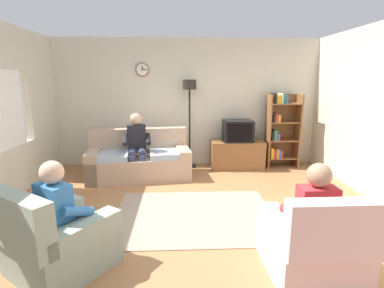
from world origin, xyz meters
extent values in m
plane|color=#9E6B42|center=(0.00, 0.00, 0.00)|extent=(12.00, 12.00, 0.00)
cube|color=beige|center=(0.00, 2.66, 1.35)|extent=(6.20, 0.12, 2.70)
cylinder|color=brown|center=(-0.94, 2.58, 2.05)|extent=(0.28, 0.03, 0.28)
cylinder|color=white|center=(-0.94, 2.56, 2.05)|extent=(0.24, 0.01, 0.24)
cube|color=black|center=(-0.94, 2.56, 2.08)|extent=(0.02, 0.01, 0.09)
cube|color=black|center=(-0.90, 2.56, 2.05)|extent=(0.11, 0.01, 0.01)
cube|color=beige|center=(-2.86, 2.10, 1.40)|extent=(0.12, 1.10, 1.20)
cube|color=tan|center=(-0.95, 1.66, 0.21)|extent=(1.99, 1.07, 0.42)
cube|color=tan|center=(-1.00, 2.02, 0.66)|extent=(1.91, 0.44, 0.48)
cube|color=tan|center=(-0.12, 1.77, 0.28)|extent=(0.32, 0.86, 0.56)
cube|color=tan|center=(-1.79, 1.56, 0.28)|extent=(0.32, 0.86, 0.56)
cube|color=#9EADBC|center=(-0.45, 1.68, 0.47)|extent=(0.68, 0.75, 0.10)
cube|color=#9EADBC|center=(-1.44, 1.55, 0.47)|extent=(0.68, 0.75, 0.10)
cube|color=brown|center=(1.04, 2.25, 0.29)|extent=(1.10, 0.56, 0.58)
cube|color=black|center=(1.04, 2.51, 0.32)|extent=(1.10, 0.04, 0.03)
cube|color=black|center=(1.04, 2.23, 0.80)|extent=(0.60, 0.48, 0.44)
cube|color=black|center=(1.04, 1.98, 0.80)|extent=(0.50, 0.01, 0.36)
cube|color=brown|center=(1.70, 2.30, 0.78)|extent=(0.04, 0.36, 1.55)
cube|color=brown|center=(2.34, 2.30, 0.78)|extent=(0.04, 0.36, 1.55)
cube|color=brown|center=(2.02, 2.47, 0.78)|extent=(0.64, 0.02, 1.55)
cube|color=brown|center=(2.02, 2.30, 0.19)|extent=(0.60, 0.34, 0.02)
cube|color=gold|center=(1.78, 2.28, 0.32)|extent=(0.06, 0.28, 0.22)
cube|color=red|center=(1.84, 2.28, 0.30)|extent=(0.05, 0.28, 0.18)
cube|color=gold|center=(1.90, 2.28, 0.31)|extent=(0.03, 0.28, 0.21)
cube|color=#2D59A5|center=(1.94, 2.28, 0.30)|extent=(0.04, 0.28, 0.19)
cube|color=red|center=(1.99, 2.28, 0.29)|extent=(0.04, 0.28, 0.16)
cube|color=brown|center=(2.02, 2.30, 0.58)|extent=(0.60, 0.34, 0.02)
cube|color=black|center=(1.77, 2.28, 0.70)|extent=(0.04, 0.28, 0.21)
cube|color=#267F4C|center=(1.83, 2.28, 0.70)|extent=(0.06, 0.28, 0.22)
cube|color=#72338C|center=(1.89, 2.28, 0.67)|extent=(0.05, 0.28, 0.15)
cube|color=brown|center=(2.02, 2.30, 0.97)|extent=(0.60, 0.34, 0.02)
cube|color=black|center=(1.77, 2.28, 1.08)|extent=(0.04, 0.28, 0.20)
cube|color=red|center=(1.83, 2.28, 1.07)|extent=(0.05, 0.28, 0.18)
cube|color=gold|center=(1.88, 2.28, 1.06)|extent=(0.05, 0.28, 0.15)
cube|color=brown|center=(2.02, 2.30, 1.36)|extent=(0.60, 0.34, 0.02)
cube|color=black|center=(1.77, 2.28, 1.47)|extent=(0.05, 0.28, 0.21)
cube|color=gold|center=(1.82, 2.28, 1.44)|extent=(0.03, 0.28, 0.14)
cube|color=gold|center=(1.87, 2.28, 1.45)|extent=(0.04, 0.28, 0.17)
cube|color=silver|center=(1.92, 2.28, 1.47)|extent=(0.03, 0.28, 0.20)
cube|color=#267F4C|center=(1.96, 2.28, 1.47)|extent=(0.03, 0.28, 0.20)
cube|color=#2D59A5|center=(2.01, 2.28, 1.46)|extent=(0.05, 0.28, 0.17)
cylinder|color=black|center=(0.03, 2.35, 0.01)|extent=(0.28, 0.28, 0.03)
cylinder|color=black|center=(0.03, 2.35, 0.85)|extent=(0.04, 0.04, 1.70)
cylinder|color=black|center=(0.03, 2.35, 1.75)|extent=(0.28, 0.28, 0.20)
cube|color=gray|center=(-1.35, -1.10, 0.20)|extent=(1.14, 1.15, 0.40)
cube|color=gray|center=(-1.56, -1.40, 0.65)|extent=(0.76, 0.61, 0.50)
cube|color=gray|center=(-1.58, -0.91, 0.28)|extent=(0.63, 0.77, 0.56)
cube|color=gray|center=(-1.09, -1.26, 0.28)|extent=(0.63, 0.77, 0.56)
cube|color=beige|center=(1.06, -1.28, 0.20)|extent=(0.81, 0.85, 0.40)
cube|color=beige|center=(1.06, -1.65, 0.65)|extent=(0.80, 0.19, 0.50)
cube|color=beige|center=(0.76, -1.26, 0.28)|extent=(0.21, 0.80, 0.56)
cube|color=beige|center=(1.36, -1.26, 0.28)|extent=(0.21, 0.80, 0.56)
cube|color=gray|center=(0.02, -0.01, 0.01)|extent=(2.20, 1.70, 0.01)
cube|color=black|center=(-0.99, 1.71, 0.78)|extent=(0.36, 0.24, 0.48)
sphere|color=tan|center=(-0.99, 1.70, 1.13)|extent=(0.22, 0.22, 0.22)
cylinder|color=#2D334C|center=(-0.88, 1.54, 0.54)|extent=(0.18, 0.39, 0.13)
cylinder|color=#2D334C|center=(-1.06, 1.51, 0.54)|extent=(0.18, 0.39, 0.13)
cylinder|color=#2D334C|center=(-0.86, 1.35, 0.26)|extent=(0.12, 0.12, 0.52)
cylinder|color=#2D334C|center=(-1.03, 1.33, 0.26)|extent=(0.12, 0.12, 0.52)
cylinder|color=black|center=(-0.77, 1.64, 0.76)|extent=(0.13, 0.34, 0.20)
cylinder|color=black|center=(-1.19, 1.59, 0.76)|extent=(0.13, 0.34, 0.20)
cube|color=#3372B2|center=(-1.38, -1.14, 0.66)|extent=(0.39, 0.36, 0.48)
sphere|color=#D8AD8C|center=(-1.37, -1.13, 1.01)|extent=(0.22, 0.22, 0.22)
cylinder|color=black|center=(-1.34, -0.93, 0.42)|extent=(0.33, 0.38, 0.13)
cylinder|color=black|center=(-1.19, -1.04, 0.42)|extent=(0.33, 0.38, 0.13)
cylinder|color=black|center=(-1.23, -0.78, 0.20)|extent=(0.15, 0.15, 0.40)
cylinder|color=black|center=(-1.08, -0.88, 0.20)|extent=(0.15, 0.15, 0.40)
cylinder|color=#3372B2|center=(-1.49, -0.94, 0.64)|extent=(0.27, 0.32, 0.20)
cylinder|color=#3372B2|center=(-1.15, -1.18, 0.64)|extent=(0.27, 0.32, 0.20)
cube|color=red|center=(1.06, -1.33, 0.66)|extent=(0.34, 0.20, 0.48)
sphere|color=#A37A5B|center=(1.06, -1.32, 1.01)|extent=(0.22, 0.22, 0.22)
cylinder|color=black|center=(0.97, -1.14, 0.42)|extent=(0.13, 0.38, 0.13)
cylinder|color=black|center=(1.15, -1.14, 0.42)|extent=(0.13, 0.38, 0.13)
cylinder|color=black|center=(0.97, -0.95, 0.20)|extent=(0.11, 0.11, 0.40)
cylinder|color=black|center=(1.15, -0.95, 0.20)|extent=(0.11, 0.11, 0.40)
cylinder|color=red|center=(0.85, -1.23, 0.64)|extent=(0.09, 0.33, 0.20)
cylinder|color=red|center=(1.27, -1.23, 0.64)|extent=(0.09, 0.33, 0.20)
camera|label=1|loc=(-0.19, -3.78, 1.85)|focal=27.50mm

